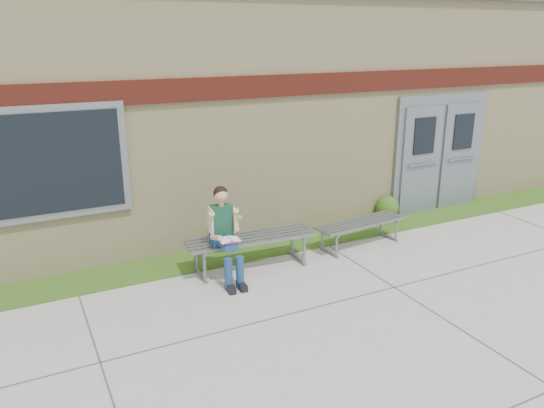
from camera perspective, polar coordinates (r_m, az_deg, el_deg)
ground at (r=6.82m, az=9.04°, el=-12.25°), size 80.00×80.00×0.00m
grass_strip at (r=8.82m, az=-0.75°, el=-4.71°), size 16.00×0.80×0.02m
school_building at (r=11.37m, az=-8.40°, el=11.14°), size 16.20×6.22×4.20m
bench_left at (r=7.97m, az=-2.28°, el=-4.29°), size 1.99×0.67×0.51m
bench_right at (r=8.94m, az=9.49°, el=-2.47°), size 1.66×0.61×0.42m
girl at (r=7.49m, az=-5.07°, el=-3.00°), size 0.46×0.78×1.37m
shrub_mid at (r=8.70m, az=-5.84°, el=-3.84°), size 0.34×0.34×0.34m
shrub_east at (r=10.32m, az=12.28°, el=-0.35°), size 0.44×0.44×0.44m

